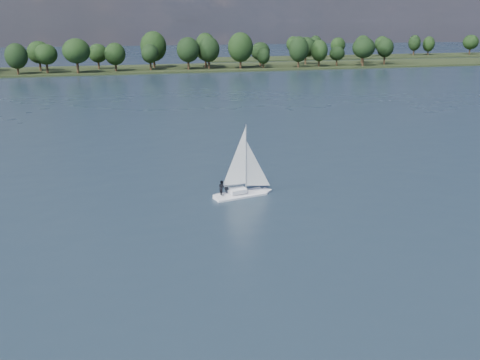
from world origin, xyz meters
name	(u,v)px	position (x,y,z in m)	size (l,w,h in m)	color
ground	(142,111)	(0.00, 100.00, 0.00)	(700.00, 700.00, 0.00)	#233342
far_shore	(115,71)	(0.00, 212.00, 0.00)	(660.00, 40.00, 1.50)	black
far_shore_back	(387,57)	(160.00, 260.00, 0.00)	(220.00, 30.00, 1.40)	black
sailboat	(240,176)	(4.87, 32.64, 2.57)	(7.25, 3.37, 9.20)	white
treeline	(80,52)	(-13.87, 208.70, 8.08)	(562.46, 73.88, 17.51)	black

